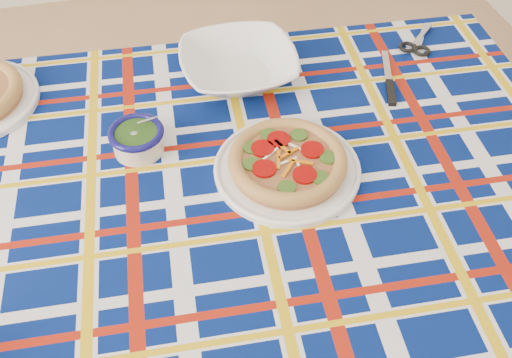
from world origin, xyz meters
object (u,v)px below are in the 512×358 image
object	(u,v)px
dining_table	(214,202)
pesto_bowl	(137,138)
main_focaccia_plate	(288,161)
serving_bowl	(238,66)

from	to	relation	value
dining_table	pesto_bowl	world-z (taller)	pesto_bowl
main_focaccia_plate	pesto_bowl	world-z (taller)	pesto_bowl
dining_table	pesto_bowl	xyz separation A→B (m)	(-0.13, 0.11, 0.10)
main_focaccia_plate	pesto_bowl	size ratio (longest dim) A/B	2.65
pesto_bowl	serving_bowl	bearing A→B (deg)	36.97
main_focaccia_plate	serving_bowl	distance (m)	0.31
pesto_bowl	serving_bowl	size ratio (longest dim) A/B	0.42
main_focaccia_plate	serving_bowl	xyz separation A→B (m)	(-0.03, 0.31, 0.00)
main_focaccia_plate	pesto_bowl	bearing A→B (deg)	154.80
dining_table	main_focaccia_plate	world-z (taller)	main_focaccia_plate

